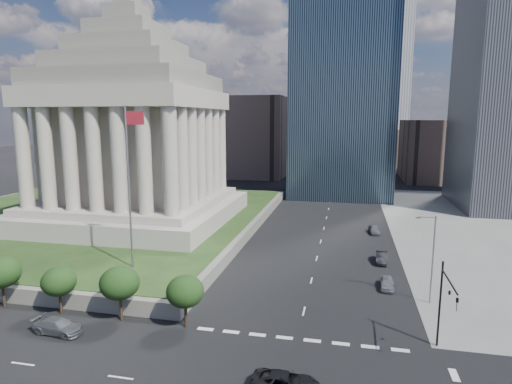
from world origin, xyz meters
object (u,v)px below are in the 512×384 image
(suv_grey, at_px, (58,326))
(parked_sedan_near, at_px, (387,283))
(parked_sedan_far, at_px, (374,230))
(street_lamp_north, at_px, (431,254))
(traffic_signal_ne, at_px, (445,299))
(war_memorial, at_px, (132,113))
(flagpole, at_px, (130,179))
(pickup_truck, at_px, (286,383))
(parked_sedan_mid, at_px, (382,258))

(suv_grey, height_order, parked_sedan_near, suv_grey)
(suv_grey, distance_m, parked_sedan_far, 54.11)
(street_lamp_north, bearing_deg, suv_grey, -157.61)
(traffic_signal_ne, height_order, street_lamp_north, street_lamp_north)
(war_memorial, relative_size, street_lamp_north, 3.90)
(traffic_signal_ne, xyz_separation_m, parked_sedan_far, (-3.50, 40.53, -4.54))
(flagpole, distance_m, parked_sedan_far, 44.92)
(parked_sedan_near, xyz_separation_m, parked_sedan_far, (-0.18, 25.83, 0.03))
(traffic_signal_ne, distance_m, pickup_truck, 15.28)
(flagpole, bearing_deg, parked_sedan_far, 44.43)
(suv_grey, bearing_deg, war_memorial, 21.67)
(parked_sedan_far, bearing_deg, war_memorial, -178.08)
(flagpole, height_order, traffic_signal_ne, flagpole)
(pickup_truck, height_order, parked_sedan_near, pickup_truck)
(pickup_truck, height_order, parked_sedan_mid, pickup_truck)
(pickup_truck, bearing_deg, war_memorial, 39.86)
(flagpole, distance_m, parked_sedan_mid, 36.27)
(traffic_signal_ne, bearing_deg, pickup_truck, -148.23)
(pickup_truck, relative_size, parked_sedan_far, 1.25)
(street_lamp_north, bearing_deg, parked_sedan_mid, 107.49)
(flagpole, xyz_separation_m, parked_sedan_mid, (31.02, 14.13, -12.39))
(pickup_truck, distance_m, parked_sedan_mid, 33.38)
(parked_sedan_near, bearing_deg, war_memorial, 157.71)
(war_memorial, distance_m, street_lamp_north, 54.92)
(street_lamp_north, relative_size, pickup_truck, 1.91)
(parked_sedan_mid, bearing_deg, flagpole, -151.63)
(flagpole, distance_m, suv_grey, 18.54)
(street_lamp_north, xyz_separation_m, parked_sedan_far, (-4.33, 29.22, -4.95))
(war_memorial, height_order, parked_sedan_near, war_memorial)
(flagpole, bearing_deg, street_lamp_north, 1.63)
(parked_sedan_mid, distance_m, parked_sedan_far, 16.09)
(flagpole, relative_size, street_lamp_north, 2.00)
(street_lamp_north, xyz_separation_m, parked_sedan_near, (-4.15, 3.39, -4.98))
(parked_sedan_far, bearing_deg, pickup_truck, -106.78)
(traffic_signal_ne, relative_size, street_lamp_north, 0.80)
(war_memorial, distance_m, pickup_truck, 57.90)
(war_memorial, relative_size, flagpole, 1.95)
(war_memorial, bearing_deg, street_lamp_north, -25.92)
(suv_grey, xyz_separation_m, parked_sedan_near, (31.70, 18.16, -0.04))
(war_memorial, height_order, suv_grey, war_memorial)
(traffic_signal_ne, relative_size, parked_sedan_far, 1.91)
(parked_sedan_far, bearing_deg, street_lamp_north, -87.89)
(street_lamp_north, bearing_deg, traffic_signal_ne, -94.19)
(parked_sedan_mid, bearing_deg, war_memorial, 171.01)
(street_lamp_north, relative_size, parked_sedan_mid, 2.29)
(parked_sedan_mid, xyz_separation_m, parked_sedan_far, (-0.19, 16.09, -0.01))
(pickup_truck, distance_m, parked_sedan_far, 49.03)
(traffic_signal_ne, distance_m, parked_sedan_near, 15.75)
(parked_sedan_mid, height_order, parked_sedan_far, parked_sedan_mid)
(suv_grey, relative_size, parked_sedan_mid, 1.14)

